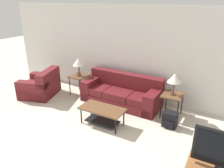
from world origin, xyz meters
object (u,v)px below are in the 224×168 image
at_px(coffee_table, 102,112).
at_px(side_table_right, 173,97).
at_px(table_lamp_right, 175,78).
at_px(side_table_left, 79,77).
at_px(armchair, 41,86).
at_px(backpack, 170,120).
at_px(couch, 121,93).
at_px(table_lamp_left, 78,62).

distance_m(coffee_table, side_table_right, 1.75).
bearing_deg(table_lamp_right, side_table_left, -180.00).
height_order(armchair, side_table_right, armchair).
bearing_deg(table_lamp_right, side_table_right, -126.87).
distance_m(table_lamp_right, backpack, 0.97).
bearing_deg(coffee_table, side_table_right, 41.81).
relative_size(couch, coffee_table, 2.13).
xyz_separation_m(armchair, backpack, (3.88, 0.16, -0.11)).
bearing_deg(table_lamp_right, coffee_table, -138.19).
bearing_deg(side_table_right, couch, 178.48).
height_order(couch, table_lamp_left, table_lamp_left).
bearing_deg(side_table_right, table_lamp_left, 180.00).
relative_size(armchair, side_table_left, 2.13).
xyz_separation_m(armchair, coffee_table, (2.48, -0.50, 0.02)).
bearing_deg(side_table_right, table_lamp_right, 53.13).
distance_m(armchair, table_lamp_left, 1.37).
bearing_deg(side_table_right, side_table_left, 180.00).
distance_m(coffee_table, backpack, 1.55).
height_order(armchair, table_lamp_left, table_lamp_left).
relative_size(coffee_table, table_lamp_left, 1.94).
bearing_deg(couch, side_table_right, -1.52).
distance_m(couch, side_table_left, 1.43).
xyz_separation_m(coffee_table, side_table_left, (-1.52, 1.16, 0.22)).
height_order(table_lamp_right, backpack, table_lamp_right).
height_order(coffee_table, side_table_left, side_table_left).
xyz_separation_m(couch, coffee_table, (0.11, -1.20, 0.01)).
height_order(couch, coffee_table, couch).
bearing_deg(table_lamp_right, couch, 178.48).
relative_size(armchair, table_lamp_left, 2.36).
height_order(side_table_right, table_lamp_left, table_lamp_left).
bearing_deg(armchair, couch, 16.30).
distance_m(side_table_left, side_table_right, 2.81).
xyz_separation_m(couch, side_table_right, (1.41, -0.04, 0.23)).
distance_m(couch, backpack, 1.60).
xyz_separation_m(coffee_table, backpack, (1.40, 0.66, -0.13)).
relative_size(table_lamp_left, backpack, 1.46).
height_order(side_table_left, table_lamp_right, table_lamp_right).
bearing_deg(table_lamp_left, coffee_table, -37.35).
bearing_deg(backpack, table_lamp_right, 101.86).
height_order(armchair, backpack, armchair).
bearing_deg(table_lamp_right, backpack, -78.14).
height_order(side_table_right, table_lamp_right, table_lamp_right).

